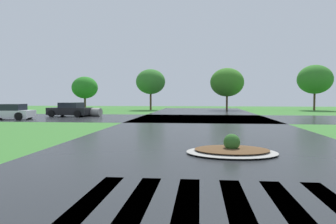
{
  "coord_description": "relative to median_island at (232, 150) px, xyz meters",
  "views": [
    {
      "loc": [
        -0.23,
        -2.22,
        1.94
      ],
      "look_at": [
        -1.56,
        10.88,
        1.29
      ],
      "focal_mm": 33.52,
      "sensor_mm": 36.0,
      "label": 1
    }
  ],
  "objects": [
    {
      "name": "asphalt_roadway",
      "position": [
        -0.85,
        1.54,
        -0.12
      ],
      "size": [
        11.83,
        80.0,
        0.01
      ],
      "primitive_type": "cube",
      "color": "#232628",
      "rests_on": "ground"
    },
    {
      "name": "asphalt_cross_road",
      "position": [
        -0.85,
        17.18,
        -0.12
      ],
      "size": [
        90.0,
        10.65,
        0.01
      ],
      "primitive_type": "cube",
      "color": "#232628",
      "rests_on": "ground"
    },
    {
      "name": "crosswalk_stripes",
      "position": [
        -0.85,
        -4.93,
        -0.12
      ],
      "size": [
        4.95,
        3.02,
        0.01
      ],
      "color": "white",
      "rests_on": "ground"
    },
    {
      "name": "median_island",
      "position": [
        0.0,
        0.0,
        0.0
      ],
      "size": [
        3.07,
        2.35,
        0.68
      ],
      "color": "#9E9B93",
      "rests_on": "ground"
    },
    {
      "name": "car_blue_compact",
      "position": [
        -13.63,
        18.57,
        0.51
      ],
      "size": [
        4.17,
        2.55,
        1.35
      ],
      "rotation": [
        0.0,
        0.0,
        3.03
      ],
      "color": "black",
      "rests_on": "ground"
    },
    {
      "name": "car_white_sedan",
      "position": [
        -17.17,
        14.4,
        0.48
      ],
      "size": [
        4.02,
        2.21,
        1.3
      ],
      "rotation": [
        0.0,
        0.0,
        3.19
      ],
      "color": "silver",
      "rests_on": "ground"
    },
    {
      "name": "drainage_pipe_stack",
      "position": [
        -11.92,
        19.2,
        0.28
      ],
      "size": [
        2.6,
        1.33,
        0.81
      ],
      "color": "#9E9B93",
      "rests_on": "ground"
    },
    {
      "name": "background_treeline",
      "position": [
        2.97,
        34.43,
        3.82
      ],
      "size": [
        46.4,
        5.73,
        6.36
      ],
      "color": "#4C3823",
      "rests_on": "ground"
    }
  ]
}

